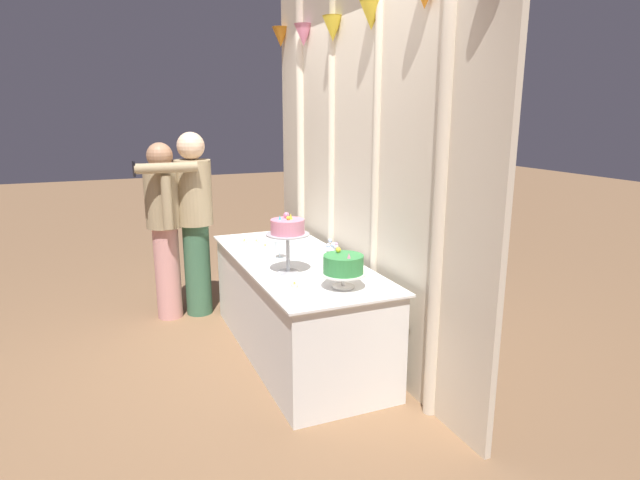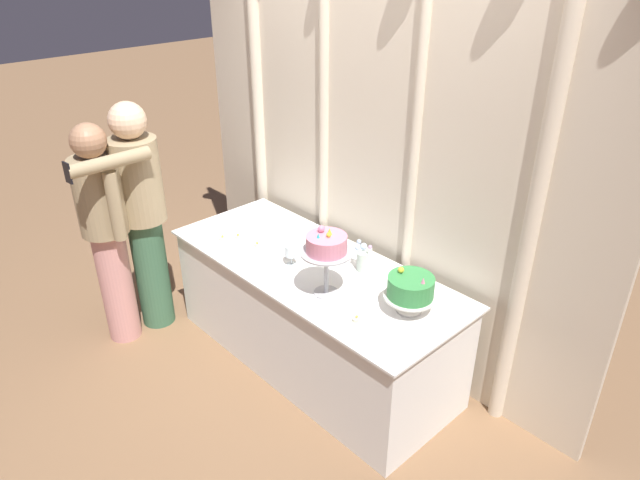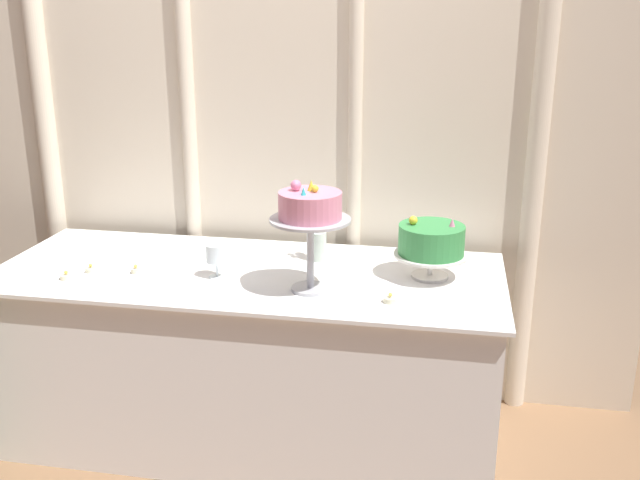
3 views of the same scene
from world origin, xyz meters
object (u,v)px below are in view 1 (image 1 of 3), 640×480
cake_display_nearleft (288,230)px  tealight_near_right (265,247)px  wine_glass (280,246)px  tealight_far_right (295,285)px  flower_vase (332,255)px  tealight_near_left (256,242)px  cake_display_nearright (343,266)px  cake_table (296,306)px  guest_man_pink_jacket (164,223)px  guest_girl_blue_dress (194,215)px  tealight_far_left (244,242)px

cake_display_nearleft → tealight_near_right: (-0.71, 0.05, -0.29)m
wine_glass → tealight_far_right: wine_glass is taller
flower_vase → tealight_near_left: bearing=-159.9°
tealight_near_left → cake_display_nearright: bearing=8.0°
tealight_near_left → cake_display_nearleft: bearing=-1.9°
cake_display_nearright → wine_glass: bearing=-169.6°
tealight_far_right → cake_table: bearing=159.5°
cake_table → guest_man_pink_jacket: bearing=-144.3°
flower_vase → guest_man_pink_jacket: (-1.37, -0.99, 0.04)m
cake_display_nearleft → guest_man_pink_jacket: 1.56m
cake_table → guest_girl_blue_dress: (-1.11, -0.55, 0.55)m
wine_glass → guest_girl_blue_dress: guest_girl_blue_dress is taller
tealight_near_right → guest_man_pink_jacket: (-0.70, -0.70, 0.12)m
cake_display_nearleft → wine_glass: bearing=170.2°
guest_girl_blue_dress → tealight_far_left: bearing=36.3°
cake_display_nearright → tealight_far_right: cake_display_nearright is taller
cake_display_nearright → guest_man_pink_jacket: 2.03m
wine_glass → flower_vase: size_ratio=0.69×
cake_table → guest_girl_blue_dress: bearing=-153.7°
flower_vase → cake_display_nearleft: bearing=-83.6°
tealight_near_left → tealight_far_right: bearing=-4.4°
tealight_near_right → tealight_near_left: bearing=-173.0°
cake_table → guest_man_pink_jacket: guest_man_pink_jacket is taller
tealight_near_left → guest_girl_blue_dress: guest_girl_blue_dress is taller
tealight_near_left → tealight_near_right: same height
tealight_near_right → tealight_far_right: (1.01, -0.11, -0.00)m
tealight_near_left → tealight_near_right: (0.18, 0.02, 0.00)m
guest_man_pink_jacket → cake_display_nearright: bearing=25.1°
cake_display_nearleft → flower_vase: 0.41m
tealight_far_right → guest_girl_blue_dress: 1.74m
tealight_far_right → guest_man_pink_jacket: guest_man_pink_jacket is taller
tealight_near_right → guest_man_pink_jacket: guest_man_pink_jacket is taller
tealight_near_right → guest_man_pink_jacket: bearing=-135.0°
guest_girl_blue_dress → cake_display_nearleft: bearing=15.7°
cake_display_nearleft → tealight_near_right: 0.77m
cake_display_nearleft → tealight_far_right: (0.30, -0.06, -0.29)m
tealight_near_left → guest_man_pink_jacket: bearing=-127.5°
cake_display_nearleft → guest_man_pink_jacket: guest_man_pink_jacket is taller
cake_display_nearright → tealight_far_right: (-0.13, -0.28, -0.13)m
guest_girl_blue_dress → guest_man_pink_jacket: 0.26m
cake_display_nearright → tealight_near_left: 1.34m
tealight_far_left → tealight_near_left: size_ratio=1.16×
tealight_far_right → cake_display_nearleft: bearing=168.1°
tealight_far_right → guest_man_pink_jacket: bearing=-161.1°
wine_glass → tealight_near_left: bearing=-175.9°
cake_table → cake_display_nearleft: cake_display_nearleft is taller
cake_table → tealight_far_right: 0.73m
tealight_far_left → tealight_far_right: size_ratio=1.02×
cake_display_nearleft → tealight_near_right: size_ratio=10.66×
cake_display_nearright → wine_glass: (-0.81, -0.15, -0.05)m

